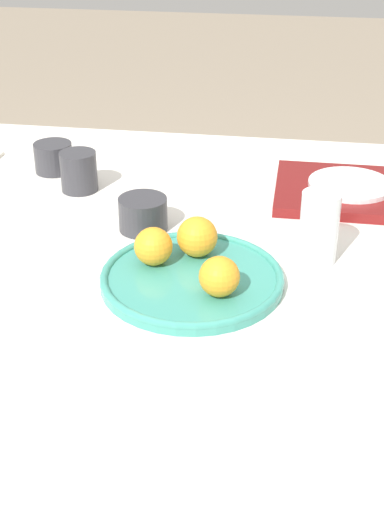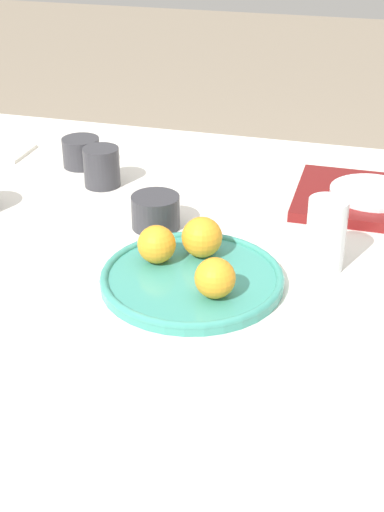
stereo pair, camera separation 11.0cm
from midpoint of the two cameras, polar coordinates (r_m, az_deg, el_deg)
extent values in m
plane|color=gray|center=(1.78, -5.32, -18.75)|extent=(12.00, 12.00, 0.00)
cube|color=silver|center=(1.53, -5.95, -9.50)|extent=(1.35, 0.95, 0.73)
cylinder|color=teal|center=(1.12, -2.81, -1.99)|extent=(0.29, 0.29, 0.01)
torus|color=teal|center=(1.11, -2.82, -1.68)|extent=(0.29, 0.29, 0.01)
sphere|color=orange|center=(1.05, -0.78, -1.74)|extent=(0.06, 0.06, 0.06)
sphere|color=orange|center=(1.16, -2.29, 1.48)|extent=(0.07, 0.07, 0.07)
sphere|color=orange|center=(1.14, -5.87, 0.70)|extent=(0.06, 0.06, 0.06)
cylinder|color=silver|center=(1.17, 7.50, 2.19)|extent=(0.06, 0.06, 0.12)
cube|color=maroon|center=(1.44, 10.37, 5.05)|extent=(0.29, 0.24, 0.02)
cylinder|color=white|center=(1.43, 10.43, 5.60)|extent=(0.16, 0.16, 0.01)
cylinder|color=#333338|center=(1.56, -13.03, 7.65)|extent=(0.08, 0.08, 0.06)
cylinder|color=#333338|center=(1.28, -6.40, 3.31)|extent=(0.09, 0.09, 0.06)
cylinder|color=#333338|center=(1.46, -11.21, 6.61)|extent=(0.07, 0.07, 0.08)
camera|label=1|loc=(0.05, -92.86, -1.60)|focal=50.00mm
camera|label=2|loc=(0.05, 87.14, 1.60)|focal=50.00mm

